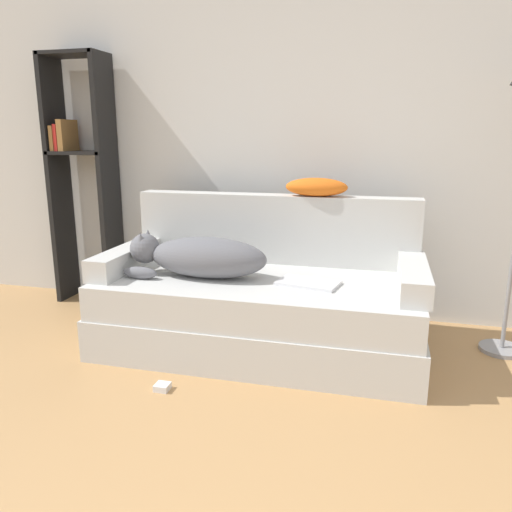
# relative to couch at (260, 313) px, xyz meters

# --- Properties ---
(wall_back) EXTENTS (8.07, 0.06, 2.70)m
(wall_back) POSITION_rel_couch_xyz_m (0.18, 0.73, 1.14)
(wall_back) COLOR silver
(wall_back) RESTS_ON ground_plane
(couch) EXTENTS (1.84, 0.92, 0.43)m
(couch) POSITION_rel_couch_xyz_m (0.00, 0.00, 0.00)
(couch) COLOR silver
(couch) RESTS_ON ground_plane
(couch_backrest) EXTENTS (1.80, 0.15, 0.44)m
(couch_backrest) POSITION_rel_couch_xyz_m (0.00, 0.39, 0.44)
(couch_backrest) COLOR silver
(couch_backrest) RESTS_ON couch
(couch_arm_left) EXTENTS (0.15, 0.73, 0.13)m
(couch_arm_left) POSITION_rel_couch_xyz_m (-0.85, -0.01, 0.28)
(couch_arm_left) COLOR silver
(couch_arm_left) RESTS_ON couch
(couch_arm_right) EXTENTS (0.15, 0.73, 0.13)m
(couch_arm_right) POSITION_rel_couch_xyz_m (0.85, -0.01, 0.28)
(couch_arm_right) COLOR silver
(couch_arm_right) RESTS_ON couch
(dog) EXTENTS (0.83, 0.31, 0.25)m
(dog) POSITION_rel_couch_xyz_m (-0.34, -0.07, 0.34)
(dog) COLOR slate
(dog) RESTS_ON couch
(laptop) EXTENTS (0.36, 0.26, 0.02)m
(laptop) POSITION_rel_couch_xyz_m (0.29, -0.07, 0.23)
(laptop) COLOR silver
(laptop) RESTS_ON couch
(throw_pillow) EXTENTS (0.38, 0.18, 0.11)m
(throw_pillow) POSITION_rel_couch_xyz_m (0.26, 0.37, 0.71)
(throw_pillow) COLOR orange
(throw_pillow) RESTS_ON couch_backrest
(bookshelf) EXTENTS (0.45, 0.26, 1.79)m
(bookshelf) POSITION_rel_couch_xyz_m (-1.48, 0.55, 0.78)
(bookshelf) COLOR black
(bookshelf) RESTS_ON ground_plane
(power_adapter) EXTENTS (0.07, 0.07, 0.03)m
(power_adapter) POSITION_rel_couch_xyz_m (-0.34, -0.63, -0.20)
(power_adapter) COLOR silver
(power_adapter) RESTS_ON ground_plane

